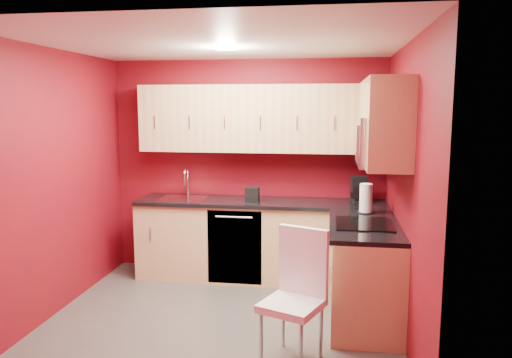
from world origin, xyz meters
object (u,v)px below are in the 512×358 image
(paper_towel, at_px, (366,198))
(dining_chair, at_px, (292,298))
(coffee_maker, at_px, (360,190))
(napkin_holder, at_px, (252,194))
(sink, at_px, (184,195))
(microwave, at_px, (380,141))

(paper_towel, height_order, dining_chair, paper_towel)
(coffee_maker, relative_size, napkin_holder, 1.81)
(sink, distance_m, napkin_holder, 0.82)
(microwave, bearing_deg, paper_towel, 97.86)
(napkin_holder, bearing_deg, microwave, -36.09)
(microwave, distance_m, paper_towel, 0.79)
(coffee_maker, bearing_deg, napkin_holder, 173.55)
(coffee_maker, xyz_separation_m, paper_towel, (0.03, -0.51, 0.00))
(napkin_holder, relative_size, paper_towel, 0.54)
(microwave, height_order, dining_chair, microwave)
(sink, xyz_separation_m, napkin_holder, (0.81, -0.07, 0.05))
(paper_towel, relative_size, dining_chair, 0.29)
(microwave, xyz_separation_m, coffee_maker, (-0.10, 1.01, -0.61))
(microwave, bearing_deg, sink, 154.40)
(microwave, bearing_deg, napkin_holder, 143.91)
(coffee_maker, height_order, napkin_holder, coffee_maker)
(napkin_holder, xyz_separation_m, dining_chair, (0.59, -1.77, -0.48))
(sink, height_order, napkin_holder, sink)
(microwave, xyz_separation_m, sink, (-2.09, 1.00, -0.72))
(coffee_maker, xyz_separation_m, napkin_holder, (-1.18, -0.08, -0.06))
(napkin_holder, bearing_deg, sink, 175.12)
(coffee_maker, bearing_deg, sink, 169.97)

